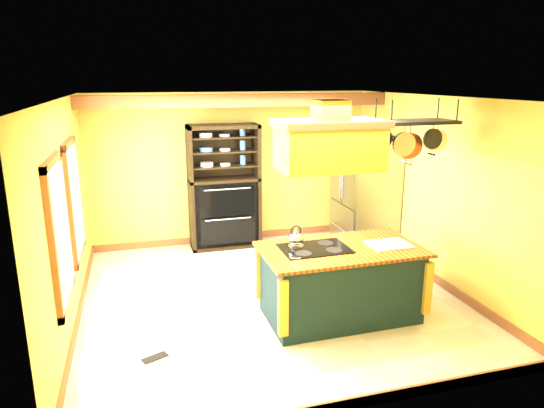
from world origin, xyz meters
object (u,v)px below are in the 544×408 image
kitchen_island (340,282)px  hutch (224,199)px  refrigerator (365,197)px  pot_rack (415,131)px  range_hood (330,142)px

kitchen_island → hutch: size_ratio=0.92×
refrigerator → hutch: size_ratio=0.91×
pot_rack → refrigerator: (0.46, 2.11, -1.37)m
pot_rack → refrigerator: bearing=77.8°
refrigerator → kitchen_island: bearing=-122.7°
kitchen_island → pot_rack: (0.91, 0.01, 1.86)m
range_hood → pot_rack: (1.10, 0.01, 0.10)m
pot_rack → hutch: bearing=120.6°
hutch → refrigerator: bearing=-22.6°
kitchen_island → refrigerator: (1.36, 2.12, 0.49)m
range_hood → hutch: bearing=102.9°
kitchen_island → hutch: (-0.90, 3.06, 0.38)m
kitchen_island → range_hood: range_hood is taller
kitchen_island → range_hood: 1.77m
pot_rack → hutch: (-1.81, 3.05, -1.48)m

